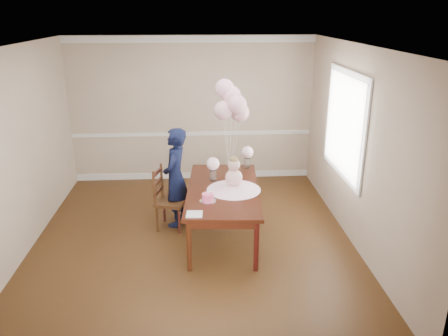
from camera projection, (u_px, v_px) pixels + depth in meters
floor at (193, 241)px, 6.25m from camera, size 4.50×5.00×0.00m
ceiling at (188, 46)px, 5.33m from camera, size 4.50×5.00×0.02m
wall_back at (192, 110)px, 8.14m from camera, size 4.50×0.02×2.70m
wall_front at (189, 247)px, 3.45m from camera, size 4.50×0.02×2.70m
wall_left at (17, 154)px, 5.66m from camera, size 0.02×5.00×2.70m
wall_right at (357, 148)px, 5.93m from camera, size 0.02×5.00×2.70m
chair_rail_trim at (193, 134)px, 8.28m from camera, size 4.50×0.02×0.07m
crown_molding at (190, 39)px, 7.69m from camera, size 4.50×0.02×0.12m
baseboard_trim at (194, 175)px, 8.57m from camera, size 4.50×0.02×0.12m
window_frame at (345, 124)px, 6.33m from camera, size 0.02×1.66×1.56m
window_blinds at (343, 124)px, 6.32m from camera, size 0.01×1.50×1.40m
dining_table_top at (223, 190)px, 6.16m from camera, size 1.13×2.05×0.05m
table_apron at (223, 195)px, 6.19m from camera, size 1.02×1.95×0.10m
table_leg_fl at (189, 246)px, 5.43m from camera, size 0.07×0.07×0.70m
table_leg_fr at (256, 246)px, 5.43m from camera, size 0.07×0.07×0.70m
table_leg_bl at (198, 189)px, 7.15m from camera, size 0.07×0.07×0.70m
table_leg_br at (249, 189)px, 7.15m from camera, size 0.07×0.07×0.70m
baby_skirt at (234, 186)px, 6.09m from camera, size 0.81×0.81×0.10m
baby_torso at (234, 178)px, 6.04m from camera, size 0.24×0.24×0.24m
baby_head at (234, 165)px, 5.98m from camera, size 0.17×0.17×0.17m
baby_hair at (234, 161)px, 5.96m from camera, size 0.12×0.12×0.12m
cake_platter at (208, 201)px, 5.73m from camera, size 0.23×0.23×0.01m
birthday_cake at (208, 197)px, 5.71m from camera, size 0.16×0.16×0.10m
cake_flower_a at (208, 193)px, 5.69m from camera, size 0.03×0.03×0.03m
cake_flower_b at (210, 192)px, 5.71m from camera, size 0.03×0.03×0.03m
rose_vase_near at (213, 175)px, 6.41m from camera, size 0.11×0.11×0.16m
roses_near at (213, 164)px, 6.35m from camera, size 0.19×0.19×0.19m
rose_vase_far at (247, 163)px, 6.92m from camera, size 0.11×0.11×0.16m
roses_far at (247, 152)px, 6.86m from camera, size 0.19×0.19×0.19m
napkin at (194, 214)px, 5.36m from camera, size 0.21×0.21×0.01m
balloon_weight at (230, 174)px, 6.66m from camera, size 0.04×0.04×0.02m
balloon_a at (223, 110)px, 6.33m from camera, size 0.28×0.28×0.28m
balloon_b at (237, 104)px, 6.25m from camera, size 0.28×0.28×0.28m
balloon_c at (231, 95)px, 6.35m from camera, size 0.28×0.28×0.28m
balloon_d at (225, 88)px, 6.34m from camera, size 0.28×0.28×0.28m
balloon_e at (240, 112)px, 6.42m from camera, size 0.28×0.28×0.28m
balloon_ribbon_a at (227, 148)px, 6.52m from camera, size 0.09×0.01×0.83m
balloon_ribbon_b at (233, 145)px, 6.48m from camera, size 0.10×0.06×0.93m
balloon_ribbon_c at (231, 140)px, 6.53m from camera, size 0.03×0.09×1.03m
balloon_ribbon_d at (227, 137)px, 6.53m from camera, size 0.08×0.11×1.13m
balloon_ribbon_e at (235, 148)px, 6.57m from camera, size 0.14×0.06×0.77m
dining_chair_seat at (171, 202)px, 6.50m from camera, size 0.50×0.50×0.05m
chair_leg_fl at (157, 219)px, 6.44m from camera, size 0.05×0.05×0.40m
chair_leg_fr at (179, 221)px, 6.39m from camera, size 0.05×0.05×0.40m
chair_leg_bl at (164, 210)px, 6.76m from camera, size 0.05×0.05×0.40m
chair_leg_br at (185, 211)px, 6.70m from camera, size 0.05×0.05×0.40m
chair_back_post_l at (154, 188)px, 6.28m from camera, size 0.05×0.05×0.52m
chair_back_post_r at (162, 180)px, 6.59m from camera, size 0.05×0.05×0.52m
chair_slat_low at (158, 191)px, 6.47m from camera, size 0.12×0.37×0.05m
chair_slat_mid at (158, 182)px, 6.42m from camera, size 0.12×0.37×0.05m
chair_slat_top at (157, 172)px, 6.37m from camera, size 0.12×0.37×0.05m
woman at (175, 177)px, 6.51m from camera, size 0.49×0.62×1.51m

